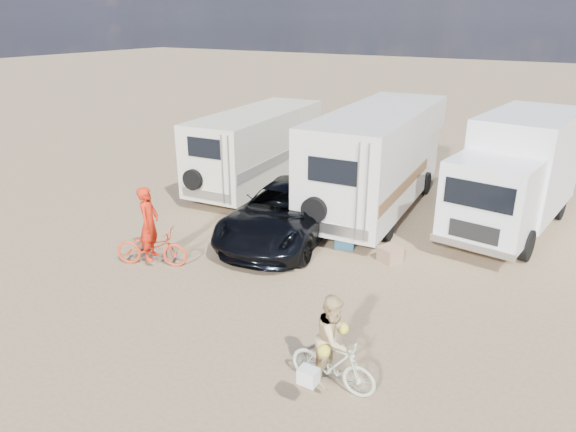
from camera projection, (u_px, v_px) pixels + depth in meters
The scene contains 11 objects.
ground at pixel (265, 313), 10.56m from camera, with size 140.00×140.00×0.00m, color #987D5A.
rv_main at pixel (378, 161), 15.70m from camera, with size 2.34×7.28×3.09m, color white, non-canonical shape.
rv_left at pixel (257, 150), 17.87m from camera, with size 2.06×6.16×2.65m, color beige, non-canonical shape.
box_truck at pixel (515, 176), 14.12m from camera, with size 2.15×5.92×3.17m, color white, non-canonical shape.
dark_suv at pixel (286, 212), 13.94m from camera, with size 2.39×5.18×1.44m, color black.
bike_man at pixel (152, 247), 12.44m from camera, with size 0.61×1.76×0.92m, color red.
bike_woman at pixel (333, 364), 8.29m from camera, with size 0.42×1.48×0.89m, color beige.
rider_man at pixel (150, 231), 12.28m from camera, with size 0.65×0.43×1.80m, color red.
rider_woman at pixel (333, 348), 8.17m from camera, with size 0.73×0.57×1.51m, color #D9B77D.
cooler at pixel (345, 241), 13.46m from camera, with size 0.49×0.36×0.39m, color #2B5E7D.
crate at pixel (390, 254), 12.71m from camera, with size 0.47×0.47×0.37m, color #977254.
Camera 1 is at (5.08, -7.60, 5.65)m, focal length 32.33 mm.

